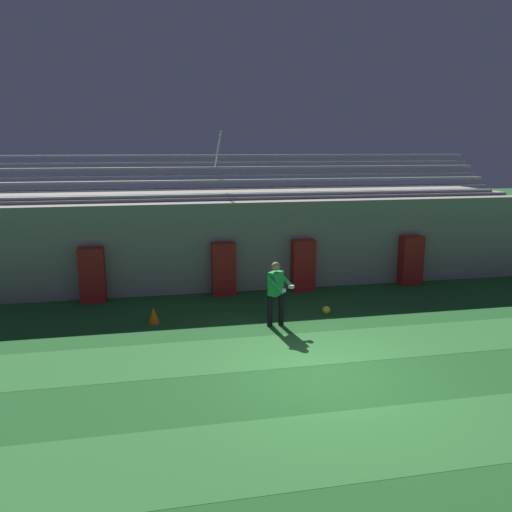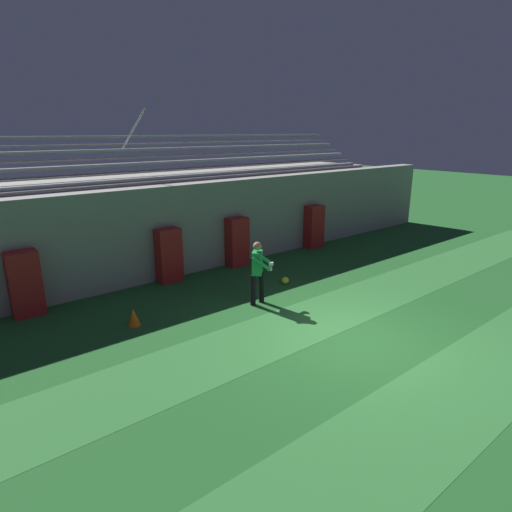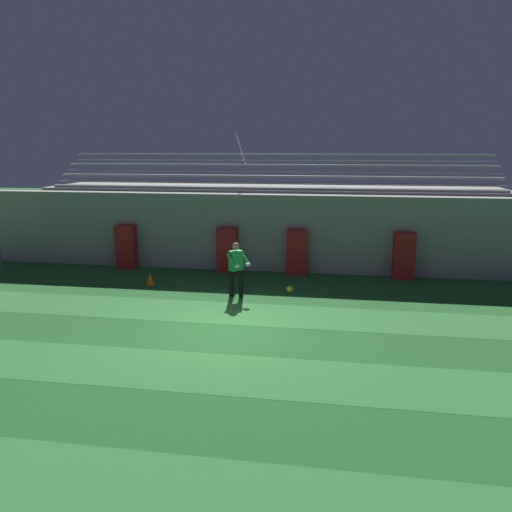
{
  "view_description": "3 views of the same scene",
  "coord_description": "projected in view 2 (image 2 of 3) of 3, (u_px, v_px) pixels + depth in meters",
  "views": [
    {
      "loc": [
        -3.15,
        -8.81,
        4.47
      ],
      "look_at": [
        -0.55,
        4.45,
        1.51
      ],
      "focal_mm": 35.0,
      "sensor_mm": 36.0,
      "label": 1
    },
    {
      "loc": [
        -6.95,
        -5.08,
        4.36
      ],
      "look_at": [
        0.38,
        3.88,
        0.96
      ],
      "focal_mm": 30.0,
      "sensor_mm": 36.0,
      "label": 2
    },
    {
      "loc": [
        2.58,
        -11.4,
        4.45
      ],
      "look_at": [
        0.22,
        3.31,
        1.2
      ],
      "focal_mm": 35.0,
      "sensor_mm": 36.0,
      "label": 3
    }
  ],
  "objects": [
    {
      "name": "traffic_cone",
      "position": [
        134.0,
        317.0,
        9.89
      ],
      "size": [
        0.3,
        0.3,
        0.42
      ],
      "primitive_type": "cone",
      "color": "orange",
      "rests_on": "ground"
    },
    {
      "name": "padding_pillar_gate_right",
      "position": [
        237.0,
        242.0,
        14.18
      ],
      "size": [
        0.71,
        0.44,
        1.62
      ],
      "primitive_type": "cube",
      "color": "#B21E1E",
      "rests_on": "ground"
    },
    {
      "name": "padding_pillar_gate_left",
      "position": [
        169.0,
        255.0,
        12.65
      ],
      "size": [
        0.71,
        0.44,
        1.62
      ],
      "primitive_type": "cube",
      "color": "#B21E1E",
      "rests_on": "ground"
    },
    {
      "name": "ground_plane",
      "position": [
        356.0,
        341.0,
        9.23
      ],
      "size": [
        80.0,
        80.0,
        0.0
      ],
      "primitive_type": "plane",
      "color": "#236028"
    },
    {
      "name": "bleacher_stand",
      "position": [
        165.0,
        215.0,
        15.11
      ],
      "size": [
        18.0,
        3.35,
        5.03
      ],
      "color": "#999691",
      "rests_on": "ground"
    },
    {
      "name": "turf_stripe_far",
      "position": [
        310.0,
        320.0,
        10.25
      ],
      "size": [
        28.0,
        1.85,
        0.01
      ],
      "primitive_type": "cube",
      "color": "#337A38",
      "rests_on": "ground"
    },
    {
      "name": "turf_stripe_mid",
      "position": [
        462.0,
        389.0,
        7.51
      ],
      "size": [
        28.0,
        1.85,
        0.01
      ],
      "primitive_type": "cube",
      "color": "#337A38",
      "rests_on": "ground"
    },
    {
      "name": "soccer_ball",
      "position": [
        285.0,
        280.0,
        12.61
      ],
      "size": [
        0.22,
        0.22,
        0.22
      ],
      "primitive_type": "sphere",
      "color": "yellow",
      "rests_on": "ground"
    },
    {
      "name": "goalkeeper",
      "position": [
        258.0,
        269.0,
        10.95
      ],
      "size": [
        0.74,
        0.74,
        1.67
      ],
      "color": "black",
      "rests_on": "ground"
    },
    {
      "name": "padding_pillar_far_right",
      "position": [
        314.0,
        227.0,
        16.43
      ],
      "size": [
        0.71,
        0.44,
        1.62
      ],
      "primitive_type": "cube",
      "color": "#B21E1E",
      "rests_on": "ground"
    },
    {
      "name": "padding_pillar_far_left",
      "position": [
        25.0,
        284.0,
        10.3
      ],
      "size": [
        0.71,
        0.44,
        1.62
      ],
      "primitive_type": "cube",
      "color": "#B21E1E",
      "rests_on": "ground"
    },
    {
      "name": "back_wall",
      "position": [
        195.0,
        227.0,
        13.66
      ],
      "size": [
        24.0,
        0.6,
        2.8
      ],
      "primitive_type": "cube",
      "color": "#999691",
      "rests_on": "ground"
    }
  ]
}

